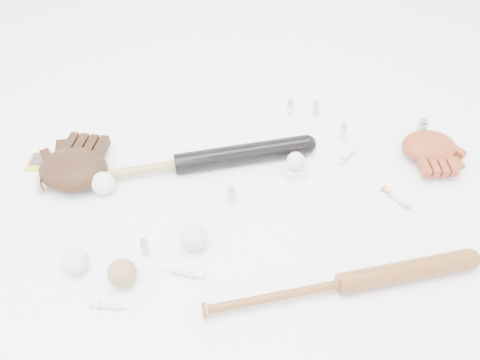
{
  "coord_description": "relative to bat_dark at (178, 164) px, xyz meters",
  "views": [
    {
      "loc": [
        -0.14,
        -0.97,
        1.18
      ],
      "look_at": [
        -0.0,
        0.06,
        0.06
      ],
      "focal_mm": 35.0,
      "sensor_mm": 36.0,
      "label": 1
    }
  ],
  "objects": [
    {
      "name": "bat_dark",
      "position": [
        0.0,
        0.0,
        0.0
      ],
      "size": [
        0.98,
        0.15,
        0.07
      ],
      "primitive_type": null,
      "rotation": [
        0.0,
        0.0,
        0.08
      ],
      "color": "black",
      "rests_on": "ground"
    },
    {
      "name": "bat_wood",
      "position": [
        0.43,
        -0.53,
        -0.01
      ],
      "size": [
        0.83,
        0.12,
        0.06
      ],
      "primitive_type": null,
      "rotation": [
        0.0,
        0.0,
        0.07
      ],
      "color": "brown",
      "rests_on": "ground"
    },
    {
      "name": "glove_dark",
      "position": [
        -0.35,
        0.01,
        0.01
      ],
      "size": [
        0.34,
        0.34,
        0.1
      ],
      "primitive_type": null,
      "rotation": [
        0.0,
        0.0,
        -0.29
      ],
      "color": "black",
      "rests_on": "ground"
    },
    {
      "name": "glove_tan",
      "position": [
        0.89,
        -0.04,
        0.01
      ],
      "size": [
        0.25,
        0.25,
        0.08
      ],
      "primitive_type": null,
      "rotation": [
        0.0,
        0.0,
        3.04
      ],
      "color": "maroon",
      "rests_on": "ground"
    },
    {
      "name": "trading_card",
      "position": [
        -0.5,
        0.11,
        -0.03
      ],
      "size": [
        0.08,
        0.1,
        0.01
      ],
      "primitive_type": "cube",
      "rotation": [
        0.0,
        0.0,
        -0.16
      ],
      "color": "gold",
      "rests_on": "ground"
    },
    {
      "name": "pedestal",
      "position": [
        0.4,
        -0.07,
        -0.02
      ],
      "size": [
        0.08,
        0.08,
        0.04
      ],
      "primitive_type": "cube",
      "rotation": [
        0.0,
        0.0,
        0.2
      ],
      "color": "white",
      "rests_on": "ground"
    },
    {
      "name": "baseball_on_pedestal",
      "position": [
        0.4,
        -0.07,
        0.03
      ],
      "size": [
        0.06,
        0.06,
        0.06
      ],
      "primitive_type": "sphere",
      "color": "silver",
      "rests_on": "pedestal"
    },
    {
      "name": "baseball_left",
      "position": [
        -0.31,
        -0.36,
        0.0
      ],
      "size": [
        0.08,
        0.08,
        0.08
      ],
      "primitive_type": "sphere",
      "color": "silver",
      "rests_on": "ground"
    },
    {
      "name": "baseball_upper",
      "position": [
        -0.25,
        -0.06,
        0.0
      ],
      "size": [
        0.08,
        0.08,
        0.08
      ],
      "primitive_type": "sphere",
      "color": "silver",
      "rests_on": "ground"
    },
    {
      "name": "baseball_mid",
      "position": [
        0.03,
        -0.32,
        0.01
      ],
      "size": [
        0.08,
        0.08,
        0.08
      ],
      "primitive_type": "sphere",
      "color": "silver",
      "rests_on": "ground"
    },
    {
      "name": "baseball_aged",
      "position": [
        -0.17,
        -0.42,
        0.01
      ],
      "size": [
        0.08,
        0.08,
        0.08
      ],
      "primitive_type": "sphere",
      "color": "olive",
      "rests_on": "ground"
    },
    {
      "name": "syringe_0",
      "position": [
        -0.21,
        -0.5,
        -0.03
      ],
      "size": [
        0.14,
        0.05,
        0.02
      ],
      "primitive_type": null,
      "rotation": [
        0.0,
        0.0,
        -0.21
      ],
      "color": "#ADBCC6",
      "rests_on": "ground"
    },
    {
      "name": "syringe_1",
      "position": [
        -0.01,
        -0.42,
        -0.03
      ],
      "size": [
        0.15,
        0.08,
        0.02
      ],
      "primitive_type": null,
      "rotation": [
        0.0,
        0.0,
        2.77
      ],
      "color": "#ADBCC6",
      "rests_on": "ground"
    },
    {
      "name": "syringe_2",
      "position": [
        0.61,
        -0.01,
        -0.03
      ],
      "size": [
        0.12,
        0.1,
        0.02
      ],
      "primitive_type": null,
      "rotation": [
        0.0,
        0.0,
        0.68
      ],
      "color": "#ADBCC6",
      "rests_on": "ground"
    },
    {
      "name": "syringe_3",
      "position": [
        0.71,
        -0.24,
        -0.03
      ],
      "size": [
        0.1,
        0.15,
        0.02
      ],
      "primitive_type": null,
      "rotation": [
        0.0,
        0.0,
        -1.04
      ],
      "color": "#ADBCC6",
      "rests_on": "ground"
    },
    {
      "name": "vial_0",
      "position": [
        0.61,
        0.09,
        -0.0
      ],
      "size": [
        0.03,
        0.03,
        0.07
      ],
      "primitive_type": "cylinder",
      "color": "silver",
      "rests_on": "ground"
    },
    {
      "name": "vial_1",
      "position": [
        0.45,
        0.26,
        -0.01
      ],
      "size": [
        0.02,
        0.02,
        0.06
      ],
      "primitive_type": "cylinder",
      "color": "silver",
      "rests_on": "ground"
    },
    {
      "name": "vial_2",
      "position": [
        0.17,
        -0.17,
        0.0
      ],
      "size": [
        0.03,
        0.03,
        0.07
      ],
      "primitive_type": "cylinder",
      "color": "silver",
      "rests_on": "ground"
    },
    {
      "name": "vial_3",
      "position": [
        0.9,
        0.05,
        0.01
      ],
      "size": [
        0.04,
        0.04,
        0.08
      ],
      "primitive_type": "cylinder",
      "color": "silver",
      "rests_on": "ground"
    },
    {
      "name": "vial_4",
      "position": [
        -0.11,
        -0.33,
        -0.0
      ],
      "size": [
        0.02,
        0.02,
        0.06
      ],
      "primitive_type": "cylinder",
      "color": "silver",
      "rests_on": "ground"
    },
    {
      "name": "vial_5",
      "position": [
        0.55,
        0.24,
        -0.0
      ],
      "size": [
        0.02,
        0.02,
        0.06
      ],
      "primitive_type": "cylinder",
      "color": "silver",
      "rests_on": "ground"
    }
  ]
}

